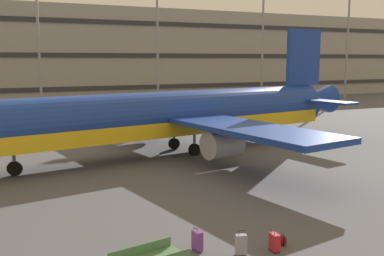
{
  "coord_description": "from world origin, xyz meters",
  "views": [
    {
      "loc": [
        -15.15,
        -31.42,
        7.2
      ],
      "look_at": [
        -3.9,
        -6.4,
        3.0
      ],
      "focal_mm": 41.91,
      "sensor_mm": 36.0,
      "label": 1
    }
  ],
  "objects_px": {
    "suitcase_large": "(274,242)",
    "backpack_purple": "(283,240)",
    "airliner": "(175,116)",
    "suitcase_silver": "(197,240)",
    "suitcase_navy": "(241,244)"
  },
  "relations": [
    {
      "from": "suitcase_navy",
      "to": "suitcase_large",
      "type": "bearing_deg",
      "value": -9.71
    },
    {
      "from": "suitcase_silver",
      "to": "suitcase_large",
      "type": "height_order",
      "value": "suitcase_silver"
    },
    {
      "from": "suitcase_silver",
      "to": "suitcase_navy",
      "type": "height_order",
      "value": "suitcase_navy"
    },
    {
      "from": "suitcase_silver",
      "to": "airliner",
      "type": "bearing_deg",
      "value": 70.58
    },
    {
      "from": "suitcase_silver",
      "to": "suitcase_large",
      "type": "distance_m",
      "value": 2.92
    },
    {
      "from": "suitcase_large",
      "to": "backpack_purple",
      "type": "bearing_deg",
      "value": 26.99
    },
    {
      "from": "airliner",
      "to": "suitcase_navy",
      "type": "xyz_separation_m",
      "value": [
        -4.66,
        -17.95,
        -2.54
      ]
    },
    {
      "from": "airliner",
      "to": "backpack_purple",
      "type": "distance_m",
      "value": 18.27
    },
    {
      "from": "airliner",
      "to": "suitcase_navy",
      "type": "bearing_deg",
      "value": -104.54
    },
    {
      "from": "suitcase_large",
      "to": "suitcase_navy",
      "type": "distance_m",
      "value": 1.35
    },
    {
      "from": "suitcase_silver",
      "to": "backpack_purple",
      "type": "bearing_deg",
      "value": -16.2
    },
    {
      "from": "airliner",
      "to": "suitcase_large",
      "type": "xyz_separation_m",
      "value": [
        -3.33,
        -18.18,
        -2.59
      ]
    },
    {
      "from": "airliner",
      "to": "backpack_purple",
      "type": "height_order",
      "value": "airliner"
    },
    {
      "from": "airliner",
      "to": "backpack_purple",
      "type": "bearing_deg",
      "value": -98.63
    },
    {
      "from": "suitcase_large",
      "to": "suitcase_navy",
      "type": "relative_size",
      "value": 0.86
    }
  ]
}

